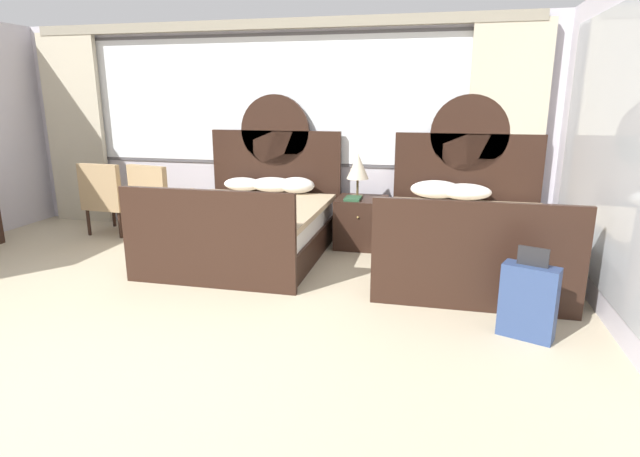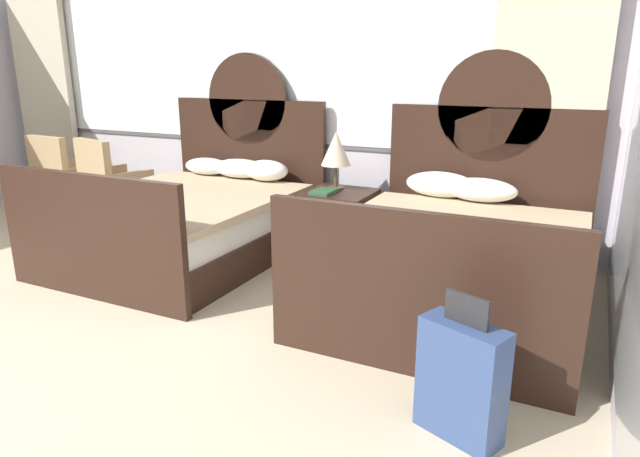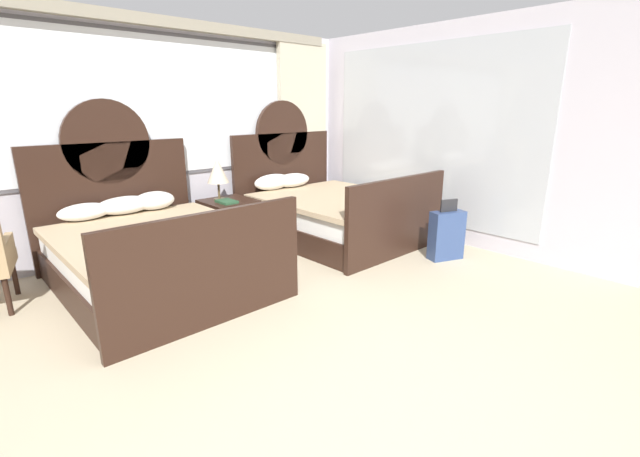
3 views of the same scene
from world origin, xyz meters
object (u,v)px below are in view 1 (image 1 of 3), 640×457
(nightstand_between_beds, at_px, (361,222))
(table_lamp_on_nightstand, at_px, (358,167))
(bed_near_window, at_px, (250,223))
(book_on_nightstand, at_px, (353,198))
(suitcase_on_floor, at_px, (528,301))
(bed_near_mirror, at_px, (467,236))
(armchair_by_window_centre, at_px, (110,196))
(armchair_by_window_left, at_px, (159,199))

(nightstand_between_beds, height_order, table_lamp_on_nightstand, table_lamp_on_nightstand)
(table_lamp_on_nightstand, bearing_deg, nightstand_between_beds, -51.24)
(bed_near_window, bearing_deg, table_lamp_on_nightstand, 30.54)
(book_on_nightstand, distance_m, suitcase_on_floor, 2.63)
(bed_near_window, distance_m, suitcase_on_floor, 3.17)
(bed_near_mirror, relative_size, table_lamp_on_nightstand, 4.19)
(armchair_by_window_centre, height_order, suitcase_on_floor, armchair_by_window_centre)
(nightstand_between_beds, bearing_deg, table_lamp_on_nightstand, 128.76)
(armchair_by_window_left, height_order, suitcase_on_floor, armchair_by_window_left)
(bed_near_window, relative_size, table_lamp_on_nightstand, 4.19)
(bed_near_mirror, relative_size, nightstand_between_beds, 3.55)
(table_lamp_on_nightstand, height_order, book_on_nightstand, table_lamp_on_nightstand)
(bed_near_mirror, height_order, armchair_by_window_centre, bed_near_mirror)
(bed_near_window, relative_size, armchair_by_window_centre, 2.31)
(book_on_nightstand, relative_size, suitcase_on_floor, 0.37)
(book_on_nightstand, height_order, armchair_by_window_left, armchair_by_window_left)
(table_lamp_on_nightstand, distance_m, armchair_by_window_left, 2.57)
(suitcase_on_floor, bearing_deg, armchair_by_window_left, 154.73)
(table_lamp_on_nightstand, bearing_deg, armchair_by_window_centre, -175.37)
(nightstand_between_beds, xyz_separation_m, book_on_nightstand, (-0.09, -0.12, 0.31))
(armchair_by_window_left, bearing_deg, nightstand_between_beds, 3.78)
(bed_near_window, xyz_separation_m, suitcase_on_floor, (2.77, -1.55, -0.07))
(nightstand_between_beds, bearing_deg, armchair_by_window_left, -176.22)
(bed_near_mirror, bearing_deg, table_lamp_on_nightstand, 151.99)
(bed_near_window, xyz_separation_m, book_on_nightstand, (1.11, 0.46, 0.25))
(bed_near_window, bearing_deg, suitcase_on_floor, -29.29)
(bed_near_mirror, distance_m, book_on_nightstand, 1.39)
(table_lamp_on_nightstand, xyz_separation_m, armchair_by_window_left, (-2.51, -0.26, -0.45))
(bed_near_window, distance_m, armchair_by_window_centre, 2.13)
(table_lamp_on_nightstand, relative_size, armchair_by_window_centre, 0.55)
(book_on_nightstand, height_order, suitcase_on_floor, suitcase_on_floor)
(bed_near_window, xyz_separation_m, nightstand_between_beds, (1.20, 0.58, -0.06))
(suitcase_on_floor, bearing_deg, armchair_by_window_centre, 158.04)
(armchair_by_window_centre, bearing_deg, bed_near_window, -10.99)
(bed_near_mirror, bearing_deg, book_on_nightstand, 160.01)
(armchair_by_window_left, height_order, armchair_by_window_centre, same)
(suitcase_on_floor, bearing_deg, bed_near_window, 150.71)
(nightstand_between_beds, height_order, armchair_by_window_left, armchair_by_window_left)
(nightstand_between_beds, distance_m, suitcase_on_floor, 2.64)
(armchair_by_window_left, distance_m, armchair_by_window_centre, 0.70)
(armchair_by_window_centre, distance_m, suitcase_on_floor, 5.24)
(bed_near_window, height_order, suitcase_on_floor, bed_near_window)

